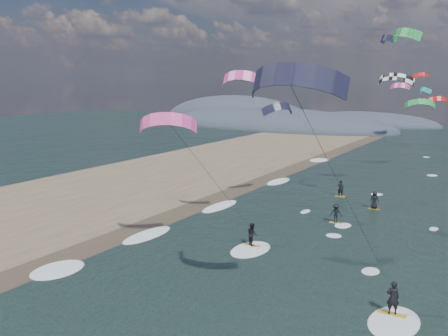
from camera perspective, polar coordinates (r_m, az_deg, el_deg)
The scene contains 7 objects.
wet_sand_strip at distance 39.79m, azimuth -15.40°, elevation -8.90°, with size 3.00×240.00×0.00m, color #382D23.
coastal_hills at distance 137.99m, azimuth 5.18°, elevation 5.03°, with size 80.00×41.00×15.00m.
kitesurfer_near_a at distance 23.32m, azimuth 9.53°, elevation 4.98°, with size 7.91×8.33×14.11m.
kitesurfer_near_b at distance 34.96m, azimuth -3.46°, elevation 0.96°, with size 7.22×9.02×11.39m.
far_kitesurfers at distance 49.53m, azimuth 14.17°, elevation -3.93°, with size 5.62×10.68×1.85m.
bg_kite_field at distance 71.01m, azimuth 18.83°, elevation 9.32°, with size 13.52×72.22×10.01m.
shoreline_surf at distance 42.22m, azimuth -9.55°, elevation -7.53°, with size 2.40×79.40×0.11m.
Camera 1 is at (15.72, -15.45, 12.93)m, focal length 40.00 mm.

